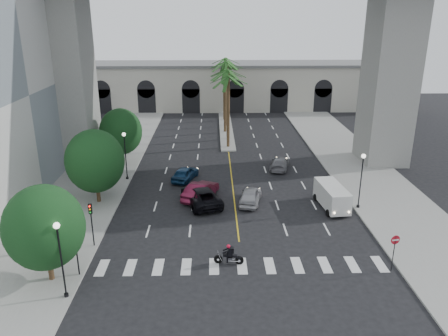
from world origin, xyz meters
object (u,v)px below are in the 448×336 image
(lamp_post_left_far, at_px, (125,152))
(car_b, at_px, (201,191))
(traffic_signal_far, at_px, (91,218))
(lamp_post_right, at_px, (361,176))
(lamp_post_left_near, at_px, (61,254))
(car_e, at_px, (185,173))
(car_a, at_px, (250,196))
(motorcycle_rider, at_px, (230,255))
(car_c, at_px, (201,196))
(pedestrian_a, at_px, (62,231))
(pedestrian_b, at_px, (60,223))
(traffic_signal_near, at_px, (76,244))
(cargo_van, at_px, (332,196))
(do_not_enter_sign, at_px, (395,245))
(car_d, at_px, (280,163))

(lamp_post_left_far, distance_m, car_b, 9.96)
(traffic_signal_far, bearing_deg, lamp_post_right, 15.98)
(lamp_post_left_near, relative_size, car_e, 1.20)
(lamp_post_left_near, height_order, car_a, lamp_post_left_near)
(motorcycle_rider, height_order, car_c, car_c)
(lamp_post_left_far, xyz_separation_m, car_c, (8.21, -6.50, -2.38))
(lamp_post_left_far, distance_m, pedestrian_a, 14.19)
(car_b, bearing_deg, pedestrian_b, 56.98)
(lamp_post_right, height_order, car_b, lamp_post_right)
(traffic_signal_near, distance_m, car_b, 15.57)
(car_b, bearing_deg, car_c, 119.04)
(lamp_post_right, xyz_separation_m, traffic_signal_near, (-22.70, -10.50, -0.71))
(car_a, relative_size, car_b, 0.88)
(car_a, relative_size, car_c, 0.74)
(pedestrian_a, bearing_deg, motorcycle_rider, -36.54)
(car_a, bearing_deg, car_e, -31.62)
(traffic_signal_far, distance_m, cargo_van, 21.40)
(lamp_post_left_far, distance_m, do_not_enter_sign, 28.58)
(lamp_post_left_near, distance_m, car_b, 17.87)
(lamp_post_right, height_order, pedestrian_a, lamp_post_right)
(pedestrian_b, bearing_deg, pedestrian_a, -57.80)
(traffic_signal_far, xyz_separation_m, cargo_van, (20.26, 6.77, -1.30))
(motorcycle_rider, distance_m, car_b, 12.17)
(motorcycle_rider, height_order, pedestrian_a, pedestrian_a)
(car_e, relative_size, do_not_enter_sign, 1.62)
(lamp_post_right, relative_size, car_c, 0.88)
(lamp_post_left_far, distance_m, pedestrian_b, 12.90)
(lamp_post_left_near, xyz_separation_m, do_not_enter_sign, (21.90, 2.68, -1.22))
(lamp_post_left_near, bearing_deg, car_d, 54.83)
(lamp_post_right, height_order, car_e, lamp_post_right)
(lamp_post_right, xyz_separation_m, cargo_van, (-2.44, 0.27, -2.01))
(car_a, distance_m, pedestrian_a, 17.07)
(car_c, bearing_deg, pedestrian_b, 8.56)
(lamp_post_right, height_order, traffic_signal_far, lamp_post_right)
(traffic_signal_near, xyz_separation_m, traffic_signal_far, (0.00, 4.00, 0.00))
(car_b, xyz_separation_m, pedestrian_b, (-11.24, -7.07, 0.21))
(car_c, bearing_deg, traffic_signal_near, 37.30)
(pedestrian_a, bearing_deg, car_b, 16.76)
(lamp_post_left_near, distance_m, cargo_van, 24.39)
(car_c, xyz_separation_m, cargo_van, (12.15, -1.23, 0.37))
(motorcycle_rider, xyz_separation_m, car_e, (-4.22, 17.06, 0.05))
(lamp_post_left_far, bearing_deg, car_c, -38.39)
(car_d, xyz_separation_m, car_e, (-10.81, -3.41, 0.07))
(cargo_van, xyz_separation_m, pedestrian_b, (-23.48, -4.59, -0.16))
(motorcycle_rider, relative_size, pedestrian_a, 1.25)
(pedestrian_a, bearing_deg, pedestrian_b, 89.99)
(car_d, xyz_separation_m, do_not_enter_sign, (4.79, -21.61, 1.32))
(car_e, bearing_deg, car_b, 128.51)
(car_b, bearing_deg, car_e, -45.73)
(lamp_post_left_near, relative_size, car_d, 1.13)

